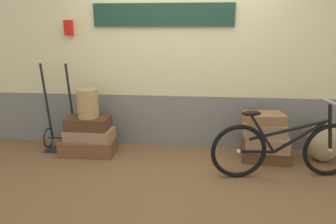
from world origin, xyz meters
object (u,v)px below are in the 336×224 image
(wicker_basket, at_px, (88,103))
(burlap_sack, at_px, (324,141))
(suitcase_2, at_px, (88,123))
(suitcase_5, at_px, (264,129))
(suitcase_4, at_px, (267,142))
(suitcase_6, at_px, (264,118))
(bicycle, at_px, (284,149))
(suitcase_3, at_px, (265,154))
(suitcase_1, at_px, (90,134))
(luggage_trolley, at_px, (61,129))
(suitcase_0, at_px, (89,146))

(wicker_basket, distance_m, burlap_sack, 3.08)
(suitcase_2, relative_size, suitcase_5, 1.10)
(suitcase_4, bearing_deg, wicker_basket, -174.50)
(suitcase_2, distance_m, suitcase_6, 2.29)
(bicycle, bearing_deg, suitcase_2, 169.67)
(wicker_basket, bearing_deg, suitcase_4, -0.59)
(suitcase_2, distance_m, suitcase_3, 2.36)
(suitcase_4, height_order, suitcase_5, suitcase_5)
(suitcase_1, xyz_separation_m, suitcase_2, (-0.01, -0.00, 0.15))
(wicker_basket, relative_size, luggage_trolley, 0.31)
(suitcase_6, distance_m, luggage_trolley, 2.76)
(suitcase_5, height_order, wicker_basket, wicker_basket)
(suitcase_0, bearing_deg, suitcase_5, -1.11)
(suitcase_2, xyz_separation_m, wicker_basket, (0.01, 0.01, 0.27))
(suitcase_1, height_order, luggage_trolley, luggage_trolley)
(luggage_trolley, bearing_deg, suitcase_5, -2.62)
(suitcase_4, xyz_separation_m, luggage_trolley, (-2.80, 0.15, 0.03))
(suitcase_1, distance_m, suitcase_6, 2.29)
(suitcase_2, height_order, luggage_trolley, luggage_trolley)
(suitcase_4, relative_size, suitcase_6, 1.10)
(suitcase_3, height_order, suitcase_6, suitcase_6)
(suitcase_6, distance_m, bicycle, 0.52)
(suitcase_1, distance_m, burlap_sack, 3.05)
(suitcase_5, height_order, burlap_sack, burlap_sack)
(suitcase_0, relative_size, wicker_basket, 1.88)
(suitcase_6, height_order, luggage_trolley, luggage_trolley)
(suitcase_6, height_order, wicker_basket, wicker_basket)
(bicycle, bearing_deg, suitcase_0, 169.92)
(suitcase_2, xyz_separation_m, suitcase_3, (2.34, 0.02, -0.35))
(luggage_trolley, bearing_deg, wicker_basket, -15.11)
(suitcase_2, relative_size, bicycle, 0.33)
(suitcase_2, distance_m, luggage_trolley, 0.50)
(suitcase_3, relative_size, suitcase_5, 1.15)
(suitcase_6, bearing_deg, suitcase_0, 173.82)
(bicycle, bearing_deg, burlap_sack, 37.94)
(suitcase_2, height_order, wicker_basket, wicker_basket)
(suitcase_3, xyz_separation_m, suitcase_5, (-0.04, -0.01, 0.34))
(suitcase_3, bearing_deg, suitcase_4, -80.64)
(burlap_sack, bearing_deg, suitcase_0, -179.03)
(suitcase_1, relative_size, burlap_sack, 1.18)
(suitcase_0, height_order, suitcase_4, suitcase_4)
(suitcase_6, relative_size, wicker_basket, 1.26)
(burlap_sack, distance_m, bicycle, 0.80)
(suitcase_2, distance_m, suitcase_4, 2.35)
(wicker_basket, height_order, burlap_sack, wicker_basket)
(suitcase_1, xyz_separation_m, suitcase_6, (2.28, 0.00, 0.29))
(burlap_sack, height_order, bicycle, bicycle)
(suitcase_4, bearing_deg, bicycle, -71.37)
(suitcase_1, bearing_deg, suitcase_0, -148.58)
(suitcase_1, height_order, suitcase_5, suitcase_5)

